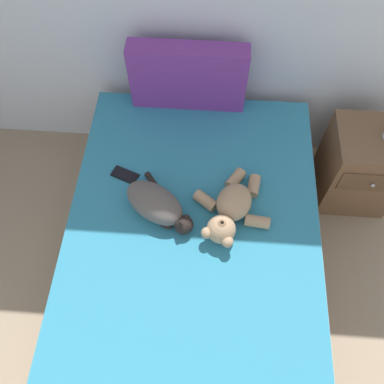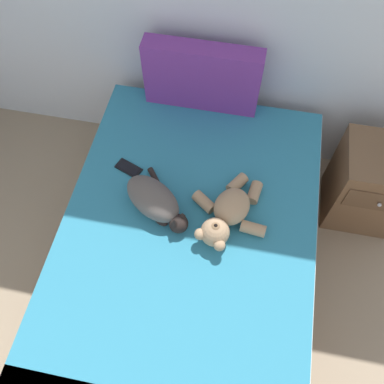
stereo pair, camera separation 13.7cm
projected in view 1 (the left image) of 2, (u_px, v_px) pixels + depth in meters
bed at (192, 265)px, 2.33m from camera, size 1.37×2.08×0.57m
patterned_cushion at (188, 77)px, 2.39m from camera, size 0.68×0.12×0.42m
cat at (157, 205)px, 2.12m from camera, size 0.40×0.39×0.15m
teddy_bear at (230, 210)px, 2.10m from camera, size 0.41×0.49×0.16m
cell_phone at (125, 175)px, 2.29m from camera, size 0.16×0.12×0.01m
nightstand at (360, 167)px, 2.64m from camera, size 0.45×0.44×0.61m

